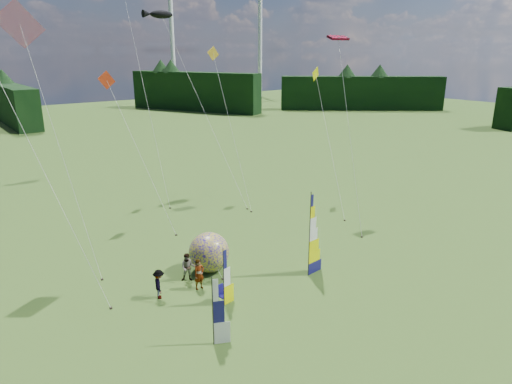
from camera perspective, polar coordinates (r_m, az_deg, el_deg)
ground at (r=26.78m, az=7.09°, el=-12.98°), size 220.00×220.00×0.00m
treeline_ring at (r=25.01m, az=7.43°, el=-5.04°), size 210.00×210.00×8.00m
turbine_left at (r=140.94m, az=0.50°, el=17.93°), size 8.00×1.20×30.00m
turbine_right at (r=133.31m, az=-10.41°, el=17.70°), size 8.00×1.20×30.00m
feather_banner_main at (r=27.99m, az=6.71°, el=-5.53°), size 1.42×0.24×5.28m
side_banner_left at (r=25.14m, az=-4.06°, el=-10.74°), size 0.93×0.24×3.29m
side_banner_far at (r=22.10m, az=-5.41°, el=-14.78°), size 0.97×0.52×3.46m
bol_inflatable at (r=29.11m, az=-5.89°, el=-7.50°), size 2.94×2.94×2.55m
spectator_a at (r=27.24m, az=-7.13°, el=-10.18°), size 0.73×0.52×1.87m
spectator_b at (r=28.26m, az=-8.52°, el=-9.29°), size 0.95×0.84×1.77m
spectator_c at (r=26.73m, az=-12.03°, el=-11.20°), size 0.80×1.18×1.72m
spectator_d at (r=30.10m, az=-6.85°, el=-7.46°), size 1.11×0.59×1.80m
camp_chair at (r=25.98m, az=-4.16°, el=-12.63°), size 0.66×0.66×1.00m
kite_whale at (r=43.26m, az=-6.76°, el=11.44°), size 6.74×16.05×18.24m
kite_rainbow_delta at (r=29.65m, az=-23.39°, el=6.52°), size 6.52×10.50×17.24m
kite_parafoil at (r=36.42m, az=11.70°, el=8.50°), size 9.51×11.64×16.19m
small_kite_red at (r=36.31m, az=-14.28°, el=5.30°), size 6.00×10.44×12.46m
small_kite_orange at (r=41.27m, az=-3.08°, el=8.48°), size 4.36×10.13×14.26m
small_kite_yellow at (r=40.21m, az=9.20°, el=6.77°), size 8.63×10.89×12.50m
small_kite_pink at (r=26.05m, az=-25.18°, el=3.73°), size 8.93×10.15×16.13m
small_kite_green at (r=43.78m, az=-13.98°, el=13.70°), size 7.06×12.75×22.14m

